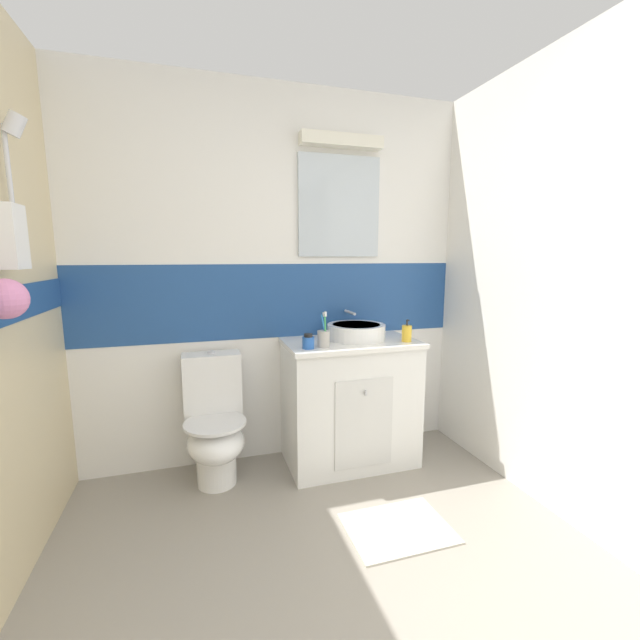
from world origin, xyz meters
TOP-DOWN VIEW (x-y plane):
  - ground_plane at (0.00, 1.20)m, footprint 3.20×3.48m
  - wall_back_tiled at (0.01, 2.45)m, footprint 3.20×0.20m
  - wall_right_plain at (1.35, 1.20)m, footprint 0.10×3.48m
  - vanity_cabinet at (0.43, 2.15)m, footprint 0.87×0.52m
  - sink_basin at (0.48, 2.19)m, footprint 0.39×0.43m
  - toilet at (-0.46, 2.16)m, footprint 0.37×0.50m
  - toothbrush_cup at (0.20, 2.02)m, footprint 0.08×0.08m
  - soap_dispenser at (0.77, 2.01)m, footprint 0.06×0.06m
  - hair_gel_jar at (0.10, 2.00)m, footprint 0.07×0.07m
  - bath_mat at (0.41, 1.40)m, footprint 0.53×0.40m

SIDE VIEW (x-z plane):
  - ground_plane at x=0.00m, z-range -0.04..0.00m
  - bath_mat at x=0.41m, z-range 0.00..0.01m
  - toilet at x=-0.46m, z-range -0.03..0.78m
  - vanity_cabinet at x=0.43m, z-range 0.00..0.85m
  - hair_gel_jar at x=0.10m, z-range 0.85..0.94m
  - sink_basin at x=0.48m, z-range 0.82..0.99m
  - soap_dispenser at x=0.77m, z-range 0.83..0.98m
  - toothbrush_cup at x=0.20m, z-range 0.80..1.02m
  - wall_right_plain at x=1.35m, z-range 0.00..2.50m
  - wall_back_tiled at x=0.01m, z-range 0.01..2.51m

